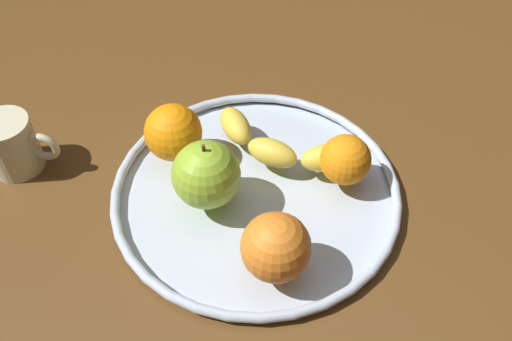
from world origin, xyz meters
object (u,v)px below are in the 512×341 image
(ambient_mug, at_px, (13,144))
(orange_front_right, at_px, (276,247))
(fruit_bowl, at_px, (256,191))
(banana, at_px, (281,145))
(orange_back_right, at_px, (345,160))
(orange_back_left, at_px, (173,133))
(apple, at_px, (206,175))

(ambient_mug, bearing_deg, orange_front_right, -17.64)
(orange_front_right, relative_size, ambient_mug, 0.76)
(fruit_bowl, xyz_separation_m, banana, (0.02, 0.06, 0.03))
(fruit_bowl, xyz_separation_m, orange_back_right, (0.11, 0.03, 0.04))
(fruit_bowl, distance_m, ambient_mug, 0.32)
(banana, relative_size, orange_back_left, 2.70)
(fruit_bowl, distance_m, orange_back_left, 0.13)
(banana, distance_m, orange_front_right, 0.17)
(apple, xyz_separation_m, orange_back_right, (0.16, 0.06, -0.01))
(fruit_bowl, xyz_separation_m, apple, (-0.06, -0.03, 0.05))
(orange_back_right, bearing_deg, orange_back_left, 178.26)
(orange_front_right, xyz_separation_m, orange_back_right, (0.07, 0.15, -0.01))
(orange_back_right, height_order, ambient_mug, orange_back_right)
(orange_back_right, height_order, orange_back_left, orange_back_left)
(orange_back_left, bearing_deg, apple, -48.80)
(orange_back_left, height_order, ambient_mug, orange_back_left)
(orange_back_left, bearing_deg, fruit_bowl, -19.52)
(ambient_mug, bearing_deg, apple, -6.12)
(orange_back_right, xyz_separation_m, ambient_mug, (-0.43, -0.03, -0.01))
(banana, height_order, ambient_mug, ambient_mug)
(fruit_bowl, relative_size, ambient_mug, 3.62)
(apple, bearing_deg, ambient_mug, 173.88)
(fruit_bowl, relative_size, apple, 4.02)
(banana, height_order, orange_back_right, orange_back_right)
(banana, bearing_deg, orange_back_left, -154.89)
(orange_front_right, height_order, ambient_mug, orange_front_right)
(banana, distance_m, ambient_mug, 0.35)
(orange_back_left, distance_m, ambient_mug, 0.21)
(apple, distance_m, orange_back_left, 0.09)
(banana, relative_size, orange_front_right, 2.61)
(orange_back_left, bearing_deg, ambient_mug, -169.31)
(apple, xyz_separation_m, orange_front_right, (0.10, -0.09, -0.00))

